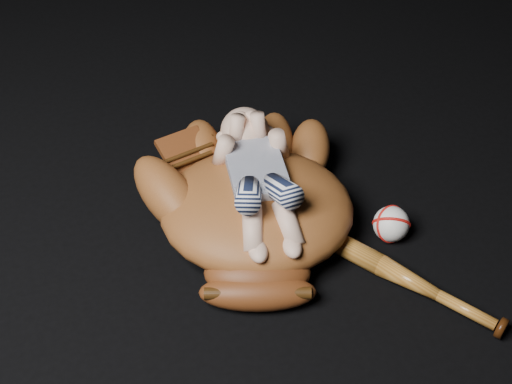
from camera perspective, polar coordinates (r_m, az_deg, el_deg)
baseball_glove at (r=1.36m, az=0.05°, el=-0.79°), size 0.61×0.65×0.17m
newborn_baby at (r=1.33m, az=0.28°, el=1.17°), size 0.23×0.40×0.15m
baseball_bat at (r=1.34m, az=10.85°, el=-6.24°), size 0.27×0.40×0.04m
baseball at (r=1.41m, az=10.77°, el=-2.53°), size 0.08×0.08×0.07m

